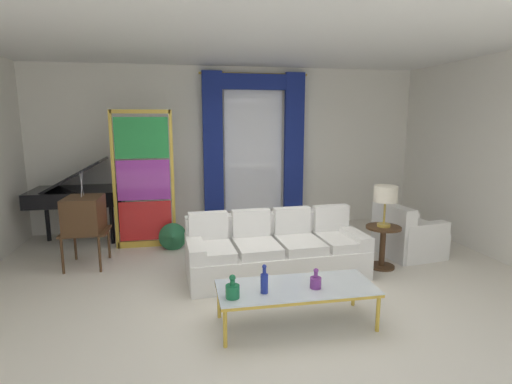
{
  "coord_description": "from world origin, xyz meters",
  "views": [
    {
      "loc": [
        -0.95,
        -4.51,
        2.07
      ],
      "look_at": [
        0.08,
        0.9,
        1.05
      ],
      "focal_mm": 28.07,
      "sensor_mm": 36.0,
      "label": 1
    }
  ],
  "objects": [
    {
      "name": "bottle_blue_decanter",
      "position": [
        -0.51,
        -1.02,
        0.49
      ],
      "size": [
        0.13,
        0.13,
        0.23
      ],
      "color": "#196B3D",
      "rests_on": "coffee_table"
    },
    {
      "name": "wall_right",
      "position": [
        3.66,
        0.6,
        1.5
      ],
      "size": [
        0.12,
        7.0,
        3.0
      ],
      "primitive_type": "cube",
      "color": "white",
      "rests_on": "ground"
    },
    {
      "name": "round_side_table",
      "position": [
        1.78,
        0.41,
        0.36
      ],
      "size": [
        0.48,
        0.48,
        0.59
      ],
      "color": "#472D19",
      "rests_on": "ground"
    },
    {
      "name": "bottle_amber_squat",
      "position": [
        -0.2,
        -0.97,
        0.52
      ],
      "size": [
        0.07,
        0.07,
        0.29
      ],
      "color": "navy",
      "rests_on": "coffee_table"
    },
    {
      "name": "coffee_table",
      "position": [
        0.15,
        -0.88,
        0.38
      ],
      "size": [
        1.58,
        0.65,
        0.41
      ],
      "color": "silver",
      "rests_on": "ground"
    },
    {
      "name": "curtained_window",
      "position": [
        0.42,
        2.89,
        1.74
      ],
      "size": [
        2.0,
        0.17,
        2.7
      ],
      "color": "white",
      "rests_on": "ground"
    },
    {
      "name": "stained_glass_divider",
      "position": [
        -1.53,
        1.98,
        1.06
      ],
      "size": [
        0.95,
        0.05,
        2.2
      ],
      "color": "gold",
      "rests_on": "ground"
    },
    {
      "name": "grand_piano",
      "position": [
        -2.66,
        2.62,
        0.8
      ],
      "size": [
        1.5,
        1.1,
        1.4
      ],
      "color": "black",
      "rests_on": "ground"
    },
    {
      "name": "couch_white_long",
      "position": [
        0.26,
        0.47,
        0.31
      ],
      "size": [
        2.38,
        1.04,
        0.86
      ],
      "color": "white",
      "rests_on": "ground"
    },
    {
      "name": "peacock_figurine",
      "position": [
        -1.11,
        1.67,
        0.22
      ],
      "size": [
        0.44,
        0.6,
        0.5
      ],
      "color": "beige",
      "rests_on": "ground"
    },
    {
      "name": "bottle_crystal_tall",
      "position": [
        0.33,
        -0.96,
        0.48
      ],
      "size": [
        0.11,
        0.11,
        0.21
      ],
      "color": "#753384",
      "rests_on": "coffee_table"
    },
    {
      "name": "ground_plane",
      "position": [
        0.0,
        0.0,
        0.0
      ],
      "size": [
        16.0,
        16.0,
        0.0
      ],
      "primitive_type": "plane",
      "color": "silver"
    },
    {
      "name": "ceiling_slab",
      "position": [
        0.0,
        0.8,
        3.02
      ],
      "size": [
        8.0,
        7.6,
        0.04
      ],
      "primitive_type": "cube",
      "color": "white"
    },
    {
      "name": "table_lamp_brass",
      "position": [
        1.78,
        0.41,
        1.03
      ],
      "size": [
        0.32,
        0.32,
        0.57
      ],
      "color": "#B29338",
      "rests_on": "round_side_table"
    },
    {
      "name": "wall_rear",
      "position": [
        0.0,
        3.06,
        1.5
      ],
      "size": [
        8.0,
        0.12,
        3.0
      ],
      "primitive_type": "cube",
      "color": "white",
      "rests_on": "ground"
    },
    {
      "name": "armchair_white",
      "position": [
        2.39,
        0.82,
        0.29
      ],
      "size": [
        0.92,
        0.91,
        0.8
      ],
      "color": "white",
      "rests_on": "ground"
    },
    {
      "name": "vintage_tv",
      "position": [
        -2.3,
        1.26,
        0.73
      ],
      "size": [
        0.62,
        0.62,
        1.35
      ],
      "color": "#472D19",
      "rests_on": "ground"
    }
  ]
}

